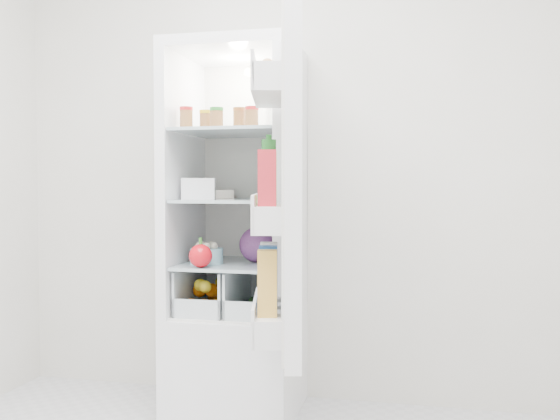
% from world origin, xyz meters
% --- Properties ---
extents(room_walls, '(3.02, 3.02, 2.61)m').
position_xyz_m(room_walls, '(0.00, 0.00, 1.59)').
color(room_walls, silver).
rests_on(room_walls, ground).
extents(refrigerator, '(0.60, 0.60, 1.80)m').
position_xyz_m(refrigerator, '(-0.20, 1.25, 0.67)').
color(refrigerator, white).
rests_on(refrigerator, ground).
extents(shelf_low, '(0.49, 0.53, 0.01)m').
position_xyz_m(shelf_low, '(-0.20, 1.19, 0.74)').
color(shelf_low, '#A5BAC1').
rests_on(shelf_low, refrigerator).
extents(shelf_mid, '(0.49, 0.53, 0.02)m').
position_xyz_m(shelf_mid, '(-0.20, 1.19, 1.05)').
color(shelf_mid, '#A5BAC1').
rests_on(shelf_mid, refrigerator).
extents(shelf_top, '(0.49, 0.53, 0.02)m').
position_xyz_m(shelf_top, '(-0.20, 1.19, 1.38)').
color(shelf_top, '#A5BAC1').
rests_on(shelf_top, refrigerator).
extents(crisper_left, '(0.23, 0.46, 0.22)m').
position_xyz_m(crisper_left, '(-0.32, 1.19, 0.61)').
color(crisper_left, silver).
rests_on(crisper_left, refrigerator).
extents(crisper_right, '(0.23, 0.46, 0.22)m').
position_xyz_m(crisper_right, '(-0.08, 1.19, 0.61)').
color(crisper_right, silver).
rests_on(crisper_right, refrigerator).
extents(condiment_jars, '(0.38, 0.16, 0.08)m').
position_xyz_m(condiment_jars, '(-0.24, 1.07, 1.43)').
color(condiment_jars, '#B21919').
rests_on(condiment_jars, shelf_top).
extents(squeeze_bottle, '(0.05, 0.05, 0.16)m').
position_xyz_m(squeeze_bottle, '(-0.07, 1.31, 1.47)').
color(squeeze_bottle, white).
rests_on(squeeze_bottle, shelf_top).
extents(tub_white, '(0.19, 0.19, 0.10)m').
position_xyz_m(tub_white, '(-0.37, 1.13, 1.11)').
color(tub_white, white).
rests_on(tub_white, shelf_mid).
extents(tin_red, '(0.11, 0.11, 0.06)m').
position_xyz_m(tin_red, '(-0.01, 1.07, 1.09)').
color(tin_red, red).
rests_on(tin_red, shelf_mid).
extents(foil_tray, '(0.21, 0.18, 0.04)m').
position_xyz_m(foil_tray, '(-0.36, 1.37, 1.08)').
color(foil_tray, '#B7B6BB').
rests_on(foil_tray, shelf_mid).
extents(tub_green, '(0.13, 0.17, 0.09)m').
position_xyz_m(tub_green, '(-0.04, 1.38, 1.10)').
color(tub_green, '#479C5D').
rests_on(tub_green, shelf_mid).
extents(red_cabbage, '(0.17, 0.17, 0.17)m').
position_xyz_m(red_cabbage, '(-0.10, 1.22, 0.83)').
color(red_cabbage, '#511B4D').
rests_on(red_cabbage, shelf_low).
extents(bell_pepper, '(0.11, 0.11, 0.11)m').
position_xyz_m(bell_pepper, '(-0.30, 0.97, 0.80)').
color(bell_pepper, red).
rests_on(bell_pepper, shelf_low).
extents(mushroom_bowl, '(0.18, 0.18, 0.07)m').
position_xyz_m(mushroom_bowl, '(-0.32, 1.11, 0.78)').
color(mushroom_bowl, '#91CAD9').
rests_on(mushroom_bowl, shelf_low).
extents(citrus_pile, '(0.20, 0.31, 0.16)m').
position_xyz_m(citrus_pile, '(-0.32, 1.17, 0.58)').
color(citrus_pile, orange).
rests_on(citrus_pile, refrigerator).
extents(veg_pile, '(0.16, 0.30, 0.10)m').
position_xyz_m(veg_pile, '(-0.07, 1.18, 0.56)').
color(veg_pile, '#1F4717').
rests_on(veg_pile, refrigerator).
extents(fridge_door, '(0.29, 0.60, 1.30)m').
position_xyz_m(fridge_door, '(0.17, 0.62, 1.09)').
color(fridge_door, white).
rests_on(fridge_door, refrigerator).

